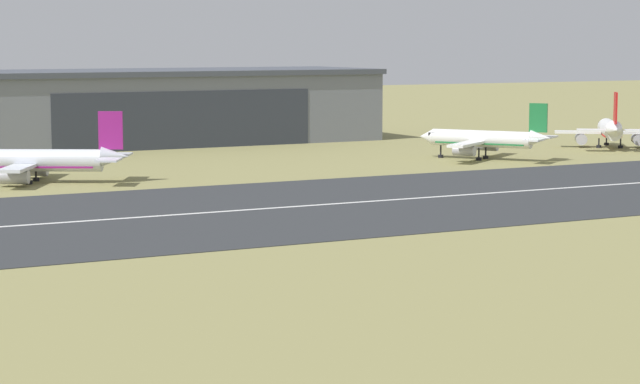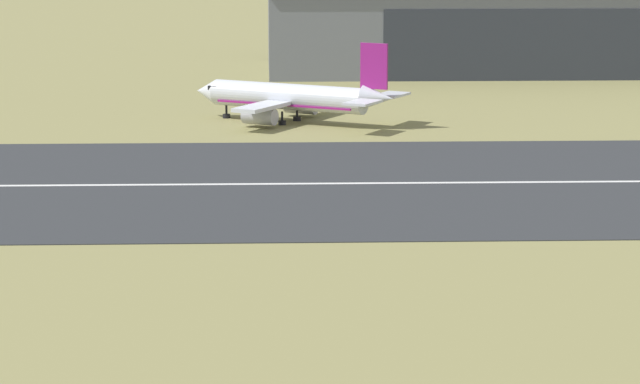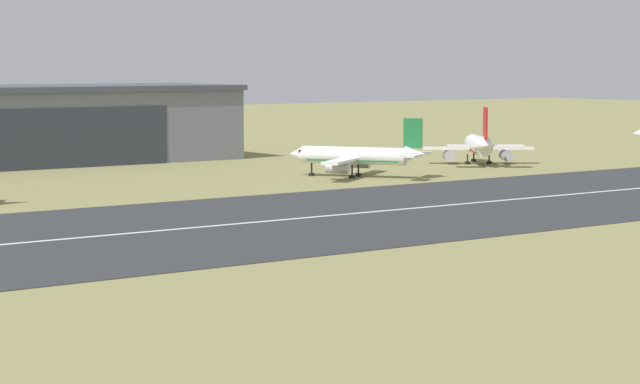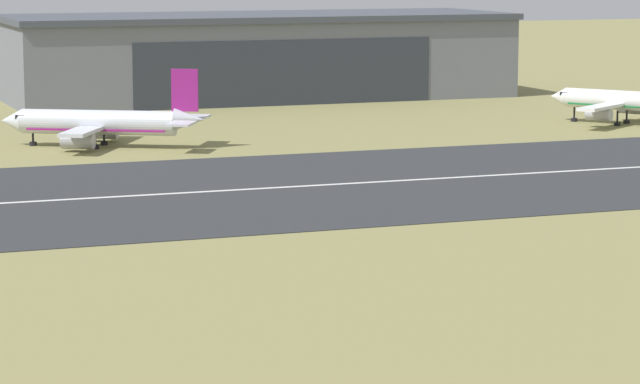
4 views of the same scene
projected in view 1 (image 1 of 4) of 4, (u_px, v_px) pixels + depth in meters
The scene contains 6 objects.
runway_strip at pixel (367, 202), 136.81m from camera, with size 496.99×44.24×0.06m, color #2B2D30.
runway_centreline at pixel (367, 202), 136.81m from camera, with size 447.29×0.70×0.01m, color silver.
hangar_building at pixel (158, 106), 215.19m from camera, with size 75.84×26.58×12.66m.
airplane_parked_centre at pixel (610, 130), 205.46m from camera, with size 18.40×19.32×9.51m.
airplane_parked_east at pixel (34, 161), 155.24m from camera, with size 23.69×19.50×8.94m.
airplane_parked_far_east at pixel (483, 139), 185.32m from camera, with size 19.20×20.13×8.59m.
Camera 1 is at (-67.75, -4.14, 17.61)m, focal length 70.00 mm.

